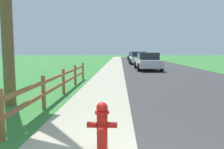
{
  "coord_description": "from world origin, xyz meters",
  "views": [
    {
      "loc": [
        -0.3,
        -2.06,
        1.63
      ],
      "look_at": [
        -0.57,
        5.49,
        0.83
      ],
      "focal_mm": 35.63,
      "sensor_mm": 36.0,
      "label": 1
    }
  ],
  "objects_px": {
    "parked_car_white": "(138,58)",
    "parked_car_blue": "(134,56)",
    "fire_hydrant": "(102,127)",
    "parked_suv_silver": "(148,61)",
    "parked_car_black": "(134,55)"
  },
  "relations": [
    {
      "from": "parked_car_black",
      "to": "parked_suv_silver",
      "type": "bearing_deg",
      "value": -91.18
    },
    {
      "from": "parked_car_blue",
      "to": "parked_car_black",
      "type": "height_order",
      "value": "parked_car_black"
    },
    {
      "from": "fire_hydrant",
      "to": "parked_car_white",
      "type": "height_order",
      "value": "parked_car_white"
    },
    {
      "from": "fire_hydrant",
      "to": "parked_car_white",
      "type": "distance_m",
      "value": 24.43
    },
    {
      "from": "parked_suv_silver",
      "to": "parked_car_white",
      "type": "relative_size",
      "value": 1.1
    },
    {
      "from": "fire_hydrant",
      "to": "parked_suv_silver",
      "type": "bearing_deg",
      "value": 80.36
    },
    {
      "from": "parked_car_white",
      "to": "parked_suv_silver",
      "type": "bearing_deg",
      "value": -88.91
    },
    {
      "from": "parked_car_black",
      "to": "parked_car_blue",
      "type": "bearing_deg",
      "value": -93.99
    },
    {
      "from": "parked_suv_silver",
      "to": "parked_car_white",
      "type": "xyz_separation_m",
      "value": [
        -0.16,
        8.41,
        0.03
      ]
    },
    {
      "from": "parked_car_white",
      "to": "parked_car_blue",
      "type": "xyz_separation_m",
      "value": [
        0.17,
        10.46,
        -0.01
      ]
    },
    {
      "from": "parked_car_white",
      "to": "fire_hydrant",
      "type": "bearing_deg",
      "value": -95.96
    },
    {
      "from": "parked_suv_silver",
      "to": "fire_hydrant",
      "type": "bearing_deg",
      "value": -99.64
    },
    {
      "from": "fire_hydrant",
      "to": "parked_car_white",
      "type": "bearing_deg",
      "value": 84.04
    },
    {
      "from": "parked_car_white",
      "to": "parked_car_blue",
      "type": "height_order",
      "value": "parked_car_white"
    },
    {
      "from": "parked_suv_silver",
      "to": "parked_car_blue",
      "type": "height_order",
      "value": "parked_suv_silver"
    }
  ]
}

